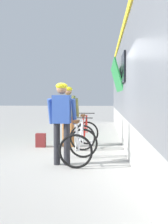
# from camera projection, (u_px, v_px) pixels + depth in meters

# --- Properties ---
(ground_plane) EXTENTS (80.00, 80.00, 0.00)m
(ground_plane) POSITION_uv_depth(u_px,v_px,m) (71.00, 160.00, 6.47)
(ground_plane) COLOR #A09E99
(cyclist_near_in_blue) EXTENTS (0.63, 0.34, 1.76)m
(cyclist_near_in_blue) POSITION_uv_depth(u_px,v_px,m) (62.00, 116.00, 5.98)
(cyclist_near_in_blue) COLOR #232328
(cyclist_near_in_blue) RESTS_ON ground
(cyclist_far_in_olive) EXTENTS (0.64, 0.36, 1.76)m
(cyclist_far_in_olive) POSITION_uv_depth(u_px,v_px,m) (68.00, 111.00, 8.18)
(cyclist_far_in_olive) COLOR #935B2D
(cyclist_far_in_olive) RESTS_ON ground
(bicycle_near_silver) EXTENTS (0.79, 1.12, 0.99)m
(bicycle_near_silver) POSITION_uv_depth(u_px,v_px,m) (80.00, 145.00, 6.19)
(bicycle_near_silver) COLOR black
(bicycle_near_silver) RESTS_ON ground
(bicycle_far_red) EXTENTS (0.77, 1.11, 0.99)m
(bicycle_far_red) POSITION_uv_depth(u_px,v_px,m) (85.00, 134.00, 8.11)
(bicycle_far_red) COLOR black
(bicycle_far_red) RESTS_ON ground
(backpack_on_platform) EXTENTS (0.28, 0.18, 0.40)m
(backpack_on_platform) POSITION_uv_depth(u_px,v_px,m) (41.00, 140.00, 8.15)
(backpack_on_platform) COLOR maroon
(backpack_on_platform) RESTS_ON ground
(water_bottle_near_the_bikes) EXTENTS (0.06, 0.06, 0.24)m
(water_bottle_near_the_bikes) POSITION_uv_depth(u_px,v_px,m) (91.00, 144.00, 7.93)
(water_bottle_near_the_bikes) COLOR silver
(water_bottle_near_the_bikes) RESTS_ON ground
(water_bottle_by_the_backpack) EXTENTS (0.07, 0.07, 0.21)m
(water_bottle_by_the_backpack) POSITION_uv_depth(u_px,v_px,m) (39.00, 143.00, 8.32)
(water_bottle_by_the_backpack) COLOR silver
(water_bottle_by_the_backpack) RESTS_ON ground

